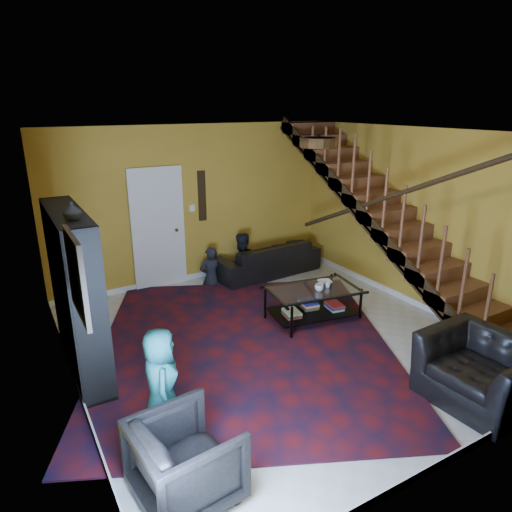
{
  "coord_description": "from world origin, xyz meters",
  "views": [
    {
      "loc": [
        -3.05,
        -4.77,
        3.14
      ],
      "look_at": [
        -0.07,
        0.4,
        1.13
      ],
      "focal_mm": 32.0,
      "sensor_mm": 36.0,
      "label": 1
    }
  ],
  "objects_px": {
    "bookshelf": "(77,296)",
    "armchair_left": "(186,461)",
    "sofa": "(266,258)",
    "armchair_right": "(480,370)",
    "coffee_table": "(313,301)"
  },
  "relations": [
    {
      "from": "bookshelf",
      "to": "armchair_left",
      "type": "bearing_deg",
      "value": -81.87
    },
    {
      "from": "sofa",
      "to": "armchair_right",
      "type": "relative_size",
      "value": 1.85
    },
    {
      "from": "sofa",
      "to": "armchair_left",
      "type": "relative_size",
      "value": 2.59
    },
    {
      "from": "sofa",
      "to": "armchair_left",
      "type": "xyz_separation_m",
      "value": [
        -3.3,
        -4.19,
        0.06
      ]
    },
    {
      "from": "armchair_left",
      "to": "sofa",
      "type": "bearing_deg",
      "value": -44.36
    },
    {
      "from": "bookshelf",
      "to": "armchair_right",
      "type": "xyz_separation_m",
      "value": [
        3.63,
        -2.85,
        -0.6
      ]
    },
    {
      "from": "sofa",
      "to": "armchair_left",
      "type": "distance_m",
      "value": 5.33
    },
    {
      "from": "coffee_table",
      "to": "armchair_left",
      "type": "bearing_deg",
      "value": -143.44
    },
    {
      "from": "armchair_left",
      "to": "armchair_right",
      "type": "bearing_deg",
      "value": -102.43
    },
    {
      "from": "sofa",
      "to": "bookshelf",
      "type": "bearing_deg",
      "value": 20.38
    },
    {
      "from": "armchair_left",
      "to": "coffee_table",
      "type": "distance_m",
      "value": 3.6
    },
    {
      "from": "bookshelf",
      "to": "sofa",
      "type": "xyz_separation_m",
      "value": [
        3.66,
        1.7,
        -0.66
      ]
    },
    {
      "from": "armchair_right",
      "to": "coffee_table",
      "type": "height_order",
      "value": "armchair_right"
    },
    {
      "from": "sofa",
      "to": "coffee_table",
      "type": "xyz_separation_m",
      "value": [
        -0.41,
        -2.04,
        -0.01
      ]
    },
    {
      "from": "bookshelf",
      "to": "armchair_left",
      "type": "distance_m",
      "value": 2.58
    }
  ]
}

